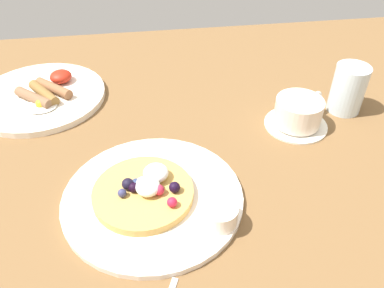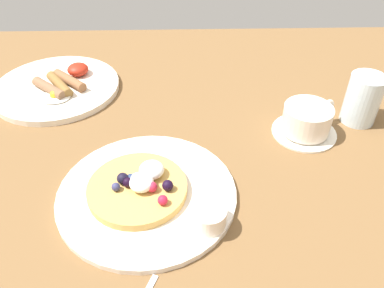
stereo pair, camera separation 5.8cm
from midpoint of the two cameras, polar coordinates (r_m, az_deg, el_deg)
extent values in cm
cube|color=brown|center=(68.42, -5.19, -4.35)|extent=(185.44, 113.24, 3.00)
cylinder|color=white|center=(62.13, -8.41, -7.81)|extent=(28.08, 28.08, 1.02)
cylinder|color=tan|center=(61.37, -9.85, -7.17)|extent=(15.54, 15.54, 1.35)
sphere|color=#C72844|center=(59.39, -7.66, -6.75)|extent=(1.65, 1.65, 1.65)
sphere|color=navy|center=(60.87, -9.39, -5.77)|extent=(1.33, 1.33, 1.33)
sphere|color=black|center=(60.44, -11.30, -6.33)|extent=(1.56, 1.56, 1.56)
sphere|color=#323A5A|center=(60.65, -8.66, -5.84)|extent=(1.37, 1.37, 1.37)
sphere|color=navy|center=(60.87, -9.35, -5.78)|extent=(1.30, 1.30, 1.30)
sphere|color=navy|center=(62.13, -7.71, -4.50)|extent=(1.16, 1.16, 1.16)
sphere|color=black|center=(59.46, -5.38, -6.39)|extent=(1.72, 1.72, 1.72)
sphere|color=black|center=(60.48, -10.18, -6.14)|extent=(1.50, 1.50, 1.50)
sphere|color=navy|center=(60.14, -12.92, -7.09)|extent=(1.34, 1.34, 1.34)
sphere|color=black|center=(60.92, -12.05, -5.82)|extent=(1.85, 1.85, 1.85)
sphere|color=navy|center=(61.25, -10.90, -5.65)|extent=(1.34, 1.34, 1.34)
sphere|color=red|center=(57.59, -5.85, -8.55)|extent=(1.52, 1.52, 1.52)
ellipsoid|color=white|center=(60.73, -9.74, -5.76)|extent=(2.69, 2.69, 1.61)
ellipsoid|color=white|center=(61.54, -8.01, -4.28)|extent=(3.96, 3.96, 2.37)
ellipsoid|color=white|center=(59.68, -9.23, -6.26)|extent=(3.73, 3.73, 2.24)
cylinder|color=white|center=(56.57, 1.09, -10.37)|extent=(5.16, 5.16, 3.02)
cylinder|color=brown|center=(56.11, 1.10, -9.97)|extent=(4.23, 4.23, 0.36)
cylinder|color=white|center=(90.48, -22.94, 6.32)|extent=(27.01, 27.01, 1.32)
cylinder|color=brown|center=(88.92, -21.28, 7.50)|extent=(8.34, 7.90, 2.07)
cylinder|color=brown|center=(88.05, -22.55, 6.81)|extent=(7.18, 8.86, 2.07)
cylinder|color=brown|center=(87.24, -23.84, 6.11)|extent=(8.45, 7.77, 2.07)
ellipsoid|color=white|center=(85.37, -22.92, 5.03)|extent=(6.34, 5.39, 0.60)
sphere|color=yellow|center=(85.11, -23.00, 5.30)|extent=(2.00, 2.00, 2.00)
ellipsoid|color=#AE2515|center=(92.26, -20.30, 9.14)|extent=(4.66, 4.66, 2.56)
cylinder|color=white|center=(77.85, 12.79, 2.80)|extent=(12.06, 12.06, 0.78)
cylinder|color=white|center=(76.19, 13.10, 4.55)|extent=(8.95, 8.95, 5.02)
torus|color=white|center=(79.99, 15.53, 6.15)|extent=(3.45, 2.67, 3.61)
cylinder|color=#977A4D|center=(75.31, 13.28, 5.54)|extent=(7.61, 7.61, 0.40)
cylinder|color=silver|center=(82.86, 19.91, 7.48)|extent=(6.57, 6.57, 9.70)
camera|label=1|loc=(0.03, -92.55, -2.12)|focal=36.69mm
camera|label=2|loc=(0.03, 87.45, 2.12)|focal=36.69mm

